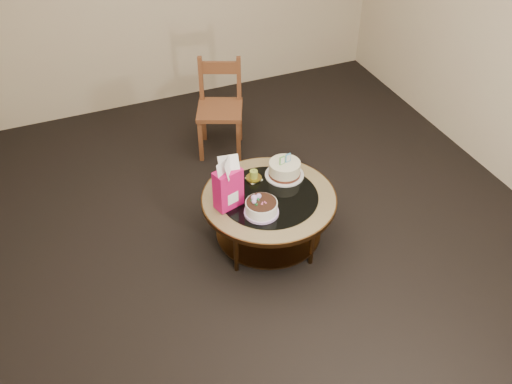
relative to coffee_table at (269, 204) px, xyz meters
name	(u,v)px	position (x,y,z in m)	size (l,w,h in m)	color
ground	(268,240)	(0.00, 0.00, -0.38)	(5.00, 5.00, 0.00)	black
room_walls	(272,63)	(0.00, 0.00, 1.16)	(4.52, 5.02, 2.61)	beige
coffee_table	(269,204)	(0.00, 0.00, 0.00)	(1.02, 1.02, 0.46)	#563518
decorated_cake	(261,208)	(-0.13, -0.16, 0.13)	(0.25, 0.25, 0.15)	#C5A0E2
cream_cake	(285,169)	(0.21, 0.19, 0.14)	(0.30, 0.30, 0.19)	silver
gift_bag	(228,184)	(-0.31, 0.02, 0.28)	(0.23, 0.19, 0.40)	#D5146C
pillar_candle	(254,176)	(-0.03, 0.23, 0.11)	(0.12, 0.12, 0.09)	#EAC660
dining_chair	(220,107)	(0.10, 1.37, 0.07)	(0.54, 0.54, 0.89)	brown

